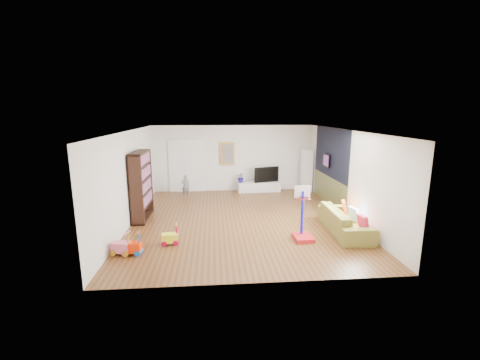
{
  "coord_description": "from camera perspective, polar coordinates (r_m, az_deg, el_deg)",
  "views": [
    {
      "loc": [
        -0.81,
        -9.33,
        3.23
      ],
      "look_at": [
        0.0,
        0.4,
        1.15
      ],
      "focal_mm": 24.0,
      "sensor_mm": 36.0,
      "label": 1
    }
  ],
  "objects": [
    {
      "name": "painting_back",
      "position": [
        13.16,
        -2.3,
        4.69
      ],
      "size": [
        0.62,
        0.06,
        0.92
      ],
      "primitive_type": "cube",
      "color": "gold",
      "rests_on": "wall_back"
    },
    {
      "name": "child",
      "position": [
        12.57,
        -9.66,
        -1.03
      ],
      "size": [
        0.35,
        0.28,
        0.85
      ],
      "primitive_type": "imported",
      "rotation": [
        0.0,
        0.0,
        3.39
      ],
      "color": "slate",
      "rests_on": "ground"
    },
    {
      "name": "ride_on_pink",
      "position": [
        7.99,
        -20.4,
        -10.47
      ],
      "size": [
        0.47,
        0.35,
        0.56
      ],
      "primitive_type": "cube",
      "rotation": [
        0.0,
        0.0,
        -0.24
      ],
      "color": "#EA6585",
      "rests_on": "ground"
    },
    {
      "name": "pillow_left",
      "position": [
        8.72,
        21.01,
        -6.96
      ],
      "size": [
        0.15,
        0.36,
        0.35
      ],
      "primitive_type": "cube",
      "rotation": [
        0.0,
        0.0,
        0.16
      ],
      "color": "#B91D46",
      "rests_on": "sofa"
    },
    {
      "name": "ceiling",
      "position": [
        9.38,
        0.21,
        8.79
      ],
      "size": [
        6.5,
        7.5,
        0.0
      ],
      "primitive_type": "cube",
      "color": "white",
      "rests_on": "ground"
    },
    {
      "name": "bookshelf",
      "position": [
        10.17,
        -17.1,
        -0.97
      ],
      "size": [
        0.39,
        1.42,
        2.07
      ],
      "primitive_type": "cube",
      "rotation": [
        0.0,
        0.0,
        -0.01
      ],
      "color": "black",
      "rests_on": "ground"
    },
    {
      "name": "vase_plant",
      "position": [
        13.07,
        0.18,
        0.5
      ],
      "size": [
        0.44,
        0.4,
        0.42
      ],
      "primitive_type": "imported",
      "rotation": [
        0.0,
        0.0,
        -0.23
      ],
      "color": "navy",
      "rests_on": "media_console"
    },
    {
      "name": "doorway",
      "position": [
        13.26,
        -9.42,
        2.41
      ],
      "size": [
        1.45,
        0.06,
        2.1
      ],
      "primitive_type": "cube",
      "color": "white",
      "rests_on": "ground"
    },
    {
      "name": "tall_cabinet",
      "position": [
        13.4,
        11.71,
        1.64
      ],
      "size": [
        0.41,
        0.41,
        1.74
      ],
      "primitive_type": "cube",
      "rotation": [
        0.0,
        0.0,
        0.02
      ],
      "color": "white",
      "rests_on": "ground"
    },
    {
      "name": "wall_front",
      "position": [
        5.94,
        3.36,
        -6.45
      ],
      "size": [
        6.5,
        0.0,
        2.7
      ],
      "primitive_type": "cube",
      "color": "silver",
      "rests_on": "ground"
    },
    {
      "name": "wall_right",
      "position": [
        10.35,
        18.44,
        0.94
      ],
      "size": [
        0.0,
        7.5,
        2.7
      ],
      "primitive_type": "cube",
      "color": "silver",
      "rests_on": "ground"
    },
    {
      "name": "floor",
      "position": [
        9.91,
        0.19,
        -7.0
      ],
      "size": [
        6.5,
        7.5,
        0.0
      ],
      "primitive_type": "cube",
      "color": "brown",
      "rests_on": "ground"
    },
    {
      "name": "pillow_right",
      "position": [
        9.88,
        18.07,
        -4.55
      ],
      "size": [
        0.2,
        0.37,
        0.36
      ],
      "primitive_type": "cube",
      "rotation": [
        0.0,
        0.0,
        -0.31
      ],
      "color": "#AB370D",
      "rests_on": "sofa"
    },
    {
      "name": "artwork_right",
      "position": [
        11.75,
        15.11,
        3.4
      ],
      "size": [
        0.04,
        0.56,
        0.46
      ],
      "primitive_type": "cube",
      "color": "#7F3F8C",
      "rests_on": "wall_right"
    },
    {
      "name": "tv",
      "position": [
        13.23,
        4.54,
        1.05
      ],
      "size": [
        1.07,
        0.46,
        0.62
      ],
      "primitive_type": "imported",
      "rotation": [
        0.0,
        0.0,
        0.31
      ],
      "color": "black",
      "rests_on": "media_console"
    },
    {
      "name": "wall_back",
      "position": [
        13.24,
        -1.21,
        3.87
      ],
      "size": [
        6.5,
        0.0,
        2.7
      ],
      "primitive_type": "cube",
      "color": "silver",
      "rests_on": "ground"
    },
    {
      "name": "navy_accent",
      "position": [
        11.55,
        15.83,
        4.71
      ],
      "size": [
        0.01,
        3.2,
        1.7
      ],
      "primitive_type": "cube",
      "color": "black",
      "rests_on": "wall_right"
    },
    {
      "name": "olive_wainscot",
      "position": [
        11.79,
        15.46,
        -1.8
      ],
      "size": [
        0.01,
        3.2,
        1.0
      ],
      "primitive_type": "cube",
      "color": "brown",
      "rests_on": "wall_right"
    },
    {
      "name": "wall_left",
      "position": [
        9.82,
        -19.04,
        0.33
      ],
      "size": [
        0.0,
        7.5,
        2.7
      ],
      "primitive_type": "cube",
      "color": "white",
      "rests_on": "ground"
    },
    {
      "name": "media_console",
      "position": [
        13.24,
        3.4,
        -1.2
      ],
      "size": [
        1.77,
        0.54,
        0.41
      ],
      "primitive_type": "cube",
      "rotation": [
        0.0,
        0.0,
        0.06
      ],
      "color": "silver",
      "rests_on": "ground"
    },
    {
      "name": "pillow_center",
      "position": [
        9.31,
        19.62,
        -5.67
      ],
      "size": [
        0.17,
        0.38,
        0.37
      ],
      "primitive_type": "cube",
      "rotation": [
        0.0,
        0.0,
        0.22
      ],
      "color": "white",
      "rests_on": "sofa"
    },
    {
      "name": "ride_on_yellow",
      "position": [
        8.23,
        -12.4,
        -9.44
      ],
      "size": [
        0.41,
        0.28,
        0.52
      ],
      "primitive_type": "cube",
      "rotation": [
        0.0,
        0.0,
        0.11
      ],
      "color": "#FFFD28",
      "rests_on": "ground"
    },
    {
      "name": "basketball_hoop",
      "position": [
        8.34,
        11.34,
        -5.92
      ],
      "size": [
        0.5,
        0.6,
        1.39
      ],
      "primitive_type": "cube",
      "rotation": [
        0.0,
        0.0,
        0.03
      ],
      "color": "red",
      "rests_on": "ground"
    },
    {
      "name": "ride_on_orange",
      "position": [
        7.9,
        -18.68,
        -10.6
      ],
      "size": [
        0.44,
        0.29,
        0.55
      ],
      "primitive_type": "cube",
      "rotation": [
        0.0,
        0.0,
        -0.1
      ],
      "color": "#FD3207",
      "rests_on": "ground"
    },
    {
      "name": "sofa",
      "position": [
        9.27,
        18.12,
        -6.87
      ],
      "size": [
        0.94,
        2.25,
        0.65
      ],
      "primitive_type": "imported",
      "rotation": [
        0.0,
        0.0,
        1.54
      ],
      "color": "olive",
      "rests_on": "ground"
    }
  ]
}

